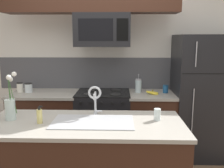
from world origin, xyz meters
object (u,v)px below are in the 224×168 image
Objects in this scene: sink_faucet at (95,97)px; dish_soap_bottle at (40,116)px; storage_jar_tall at (20,87)px; french_press at (138,86)px; refrigerator at (204,97)px; flower_vase at (10,107)px; storage_jar_medium at (29,88)px; stove_range at (103,123)px; banana_bunch at (153,93)px; coffee_tin at (166,89)px; spare_glass at (157,114)px; microwave at (103,30)px.

sink_faucet reaches higher than dish_soap_bottle.
storage_jar_tall is 1.71m from french_press.
refrigerator is at bearing 34.06° from dish_soap_bottle.
sink_faucet is 0.82m from flower_vase.
storage_jar_tall is at bearing 174.44° from storage_jar_medium.
sink_faucet is at bearing -44.75° from storage_jar_medium.
stove_range is 1.99× the size of flower_vase.
banana_bunch is at bearing -173.83° from refrigerator.
dish_soap_bottle reaches higher than storage_jar_tall.
stove_range is 0.84m from banana_bunch.
dish_soap_bottle is (-1.20, -1.23, 0.05)m from banana_bunch.
dish_soap_bottle is at bearing -61.74° from storage_jar_tall.
refrigerator is at bearing -3.18° from coffee_tin.
refrigerator reaches higher than flower_vase.
sink_faucet reaches higher than storage_jar_medium.
sink_faucet is (1.07, -1.06, 0.13)m from storage_jar_medium.
refrigerator is 10.48× the size of dish_soap_bottle.
flower_vase is at bearing -71.98° from storage_jar_tall.
refrigerator is 5.65× the size of sink_faucet.
spare_glass is at bearing -11.92° from sink_faucet.
storage_jar_tall is 0.13m from storage_jar_medium.
dish_soap_bottle is at bearing -66.12° from storage_jar_medium.
refrigerator is (1.44, 0.02, 0.40)m from stove_range.
dish_soap_bottle is at bearing -16.75° from flower_vase.
sink_faucet is 0.66× the size of flower_vase.
banana_bunch is at bearing -4.91° from stove_range.
dish_soap_bottle is (0.58, -1.30, 0.00)m from storage_jar_medium.
french_press reaches higher than dish_soap_bottle.
banana_bunch is 0.41× the size of flower_vase.
coffee_tin is at bearing 1.06° from storage_jar_medium.
microwave is 1.11m from banana_bunch.
microwave reaches higher than spare_glass.
french_press reaches higher than stove_range.
storage_jar_tall is (-1.21, 0.05, -0.81)m from microwave.
spare_glass is at bearing 0.97° from flower_vase.
storage_jar_tall is (-2.64, 0.01, 0.12)m from refrigerator.
stove_range is 1.49m from refrigerator.
refrigerator is 2.56m from flower_vase.
banana_bunch is 0.62× the size of sink_faucet.
flower_vase is at bearing -124.58° from microwave.
sink_faucet is at bearing 10.80° from flower_vase.
microwave reaches higher than french_press.
spare_glass is at bearing -85.72° from french_press.
french_press is at bearing 147.92° from banana_bunch.
refrigerator reaches higher than french_press.
banana_bunch is at bearing -2.37° from storage_jar_medium.
spare_glass reaches higher than coffee_tin.
dish_soap_bottle is 1.45× the size of spare_glass.
refrigerator is at bearing 0.15° from storage_jar_medium.
french_press is (1.58, 0.05, 0.03)m from storage_jar_medium.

